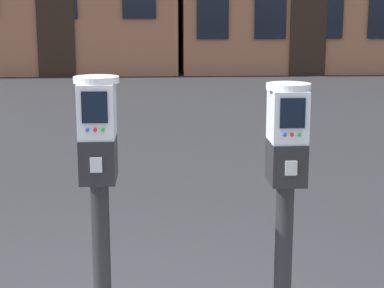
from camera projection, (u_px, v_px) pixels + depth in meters
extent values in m
cylinder|color=black|center=(102.00, 269.00, 3.28)|extent=(0.09, 0.09, 0.93)
cube|color=black|center=(99.00, 159.00, 3.17)|extent=(0.17, 0.24, 0.21)
cube|color=#A5A8AD|center=(96.00, 165.00, 3.04)|extent=(0.06, 0.01, 0.07)
cube|color=#B7BABF|center=(97.00, 110.00, 3.12)|extent=(0.17, 0.23, 0.26)
cube|color=black|center=(94.00, 107.00, 2.99)|extent=(0.12, 0.01, 0.15)
cylinder|color=blue|center=(88.00, 130.00, 3.01)|extent=(0.02, 0.01, 0.02)
cylinder|color=red|center=(95.00, 130.00, 3.01)|extent=(0.02, 0.01, 0.02)
cylinder|color=green|center=(103.00, 130.00, 3.02)|extent=(0.02, 0.01, 0.02)
cylinder|color=#B7BABF|center=(96.00, 80.00, 3.09)|extent=(0.22, 0.22, 0.03)
cylinder|color=black|center=(283.00, 267.00, 3.34)|extent=(0.09, 0.09, 0.90)
cube|color=black|center=(286.00, 162.00, 3.23)|extent=(0.17, 0.24, 0.21)
cube|color=#A5A8AD|center=(291.00, 168.00, 3.10)|extent=(0.06, 0.01, 0.07)
cube|color=#B7BABF|center=(288.00, 116.00, 3.18)|extent=(0.17, 0.23, 0.25)
cube|color=black|center=(293.00, 113.00, 3.06)|extent=(0.12, 0.01, 0.14)
cylinder|color=blue|center=(285.00, 135.00, 3.08)|extent=(0.02, 0.01, 0.02)
cylinder|color=red|center=(292.00, 135.00, 3.08)|extent=(0.02, 0.01, 0.02)
cylinder|color=green|center=(299.00, 135.00, 3.08)|extent=(0.02, 0.01, 0.02)
cylinder|color=#B7BABF|center=(288.00, 86.00, 3.15)|extent=(0.22, 0.22, 0.03)
cube|color=black|center=(56.00, 38.00, 17.65)|extent=(1.00, 0.07, 2.10)
cube|color=black|center=(213.00, 9.00, 17.75)|extent=(0.87, 0.06, 1.60)
cube|color=black|center=(271.00, 9.00, 17.84)|extent=(0.87, 0.06, 1.60)
cube|color=black|center=(328.00, 9.00, 17.94)|extent=(0.87, 0.06, 1.60)
cube|color=black|center=(384.00, 9.00, 18.04)|extent=(0.87, 0.06, 1.60)
cube|color=black|center=(308.00, 37.00, 18.07)|extent=(1.00, 0.07, 2.10)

